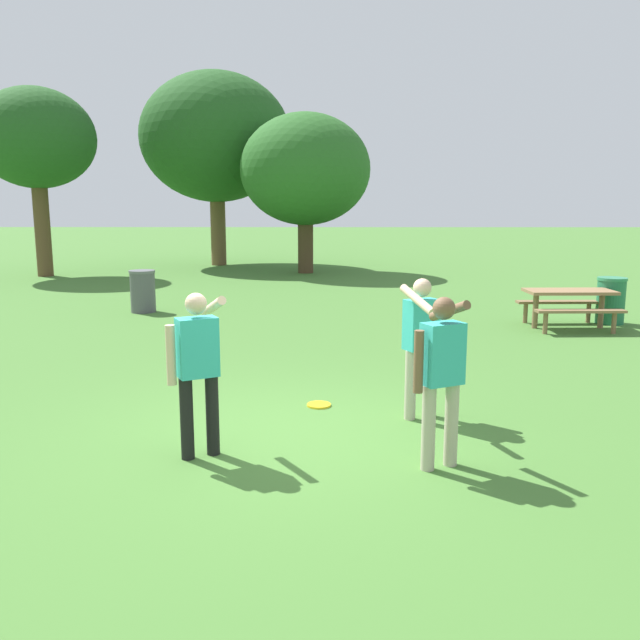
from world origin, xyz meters
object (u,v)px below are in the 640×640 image
object	(u,v)px
trash_can_beside_table	(611,300)
frisbee	(319,405)
person_catcher	(422,337)
picnic_table_near	(569,300)
tree_tall_left	(36,140)
person_bystander	(441,369)
person_thrower	(197,362)
tree_far_right	(305,170)
trash_can_further_along	(143,291)
tree_broad_center	(216,138)

from	to	relation	value
trash_can_beside_table	frisbee	bearing A→B (deg)	-136.55
person_catcher	frisbee	distance (m)	1.58
picnic_table_near	tree_tall_left	world-z (taller)	tree_tall_left
person_bystander	tree_tall_left	size ratio (longest dim) A/B	0.26
person_thrower	person_bystander	bearing A→B (deg)	-6.23
person_bystander	picnic_table_near	bearing A→B (deg)	61.78
trash_can_beside_table	tree_tall_left	bearing A→B (deg)	150.42
trash_can_beside_table	tree_tall_left	world-z (taller)	tree_tall_left
person_thrower	trash_can_beside_table	bearing A→B (deg)	45.62
tree_far_right	trash_can_further_along	bearing A→B (deg)	-112.18
person_catcher	tree_tall_left	xyz separation A→B (m)	(-10.66, 14.90, 3.56)
person_thrower	tree_broad_center	world-z (taller)	tree_broad_center
trash_can_beside_table	picnic_table_near	bearing A→B (deg)	-153.73
person_catcher	person_bystander	xyz separation A→B (m)	(-0.03, -1.45, 0.00)
person_bystander	trash_can_further_along	distance (m)	10.37
person_thrower	picnic_table_near	size ratio (longest dim) A/B	0.94
trash_can_further_along	tree_far_right	bearing A→B (deg)	67.82
frisbee	tree_tall_left	distance (m)	17.87
person_catcher	person_bystander	bearing A→B (deg)	-91.11
trash_can_further_along	tree_tall_left	world-z (taller)	tree_tall_left
person_bystander	tree_broad_center	bearing A→B (deg)	104.69
trash_can_beside_table	tree_broad_center	xyz separation A→B (m)	(-10.18, 12.82, 4.46)
person_thrower	trash_can_further_along	world-z (taller)	person_thrower
person_thrower	trash_can_further_along	xyz separation A→B (m)	(-2.93, 8.67, -0.48)
person_catcher	tree_far_right	size ratio (longest dim) A/B	0.30
trash_can_further_along	tree_far_right	distance (m)	9.72
trash_can_further_along	picnic_table_near	bearing A→B (deg)	-11.76
tree_tall_left	person_bystander	bearing A→B (deg)	-56.96
trash_can_beside_table	tree_tall_left	xyz separation A→B (m)	(-15.47, 8.78, 4.04)
tree_tall_left	trash_can_beside_table	bearing A→B (deg)	-29.58
person_thrower	tree_broad_center	bearing A→B (deg)	98.54
person_bystander	tree_far_right	bearing A→B (deg)	95.82
trash_can_beside_table	trash_can_further_along	distance (m)	10.18
person_bystander	trash_can_further_along	xyz separation A→B (m)	(-5.26, 8.93, -0.48)
picnic_table_near	tree_tall_left	size ratio (longest dim) A/B	0.28
trash_can_further_along	tree_far_right	world-z (taller)	tree_far_right
picnic_table_near	trash_can_further_along	xyz separation A→B (m)	(-9.04, 1.88, -0.08)
tree_tall_left	picnic_table_near	bearing A→B (deg)	-32.84
person_thrower	frisbee	xyz separation A→B (m)	(1.16, 1.63, -0.95)
tree_tall_left	tree_far_right	size ratio (longest dim) A/B	1.12
picnic_table_near	tree_broad_center	world-z (taller)	tree_broad_center
trash_can_further_along	tree_broad_center	size ratio (longest dim) A/B	0.13
person_thrower	tree_far_right	xyz separation A→B (m)	(0.54, 17.20, 2.63)
frisbee	trash_can_further_along	bearing A→B (deg)	120.22
frisbee	trash_can_beside_table	size ratio (longest dim) A/B	0.31
person_thrower	tree_tall_left	xyz separation A→B (m)	(-8.31, 16.09, 3.56)
person_thrower	tree_far_right	size ratio (longest dim) A/B	0.30
picnic_table_near	trash_can_beside_table	size ratio (longest dim) A/B	1.81
person_bystander	tree_far_right	distance (m)	17.74
picnic_table_near	tree_tall_left	distance (m)	17.61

